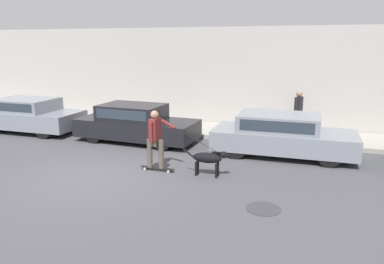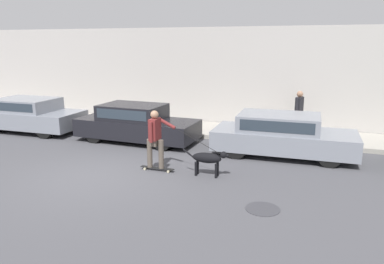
# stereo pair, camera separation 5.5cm
# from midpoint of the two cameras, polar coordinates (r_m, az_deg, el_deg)

# --- Properties ---
(ground_plane) EXTENTS (36.00, 36.00, 0.00)m
(ground_plane) POSITION_cam_midpoint_polar(r_m,az_deg,el_deg) (10.19, -14.28, -6.52)
(ground_plane) COLOR #47474C
(back_wall) EXTENTS (32.00, 0.30, 4.04)m
(back_wall) POSITION_cam_midpoint_polar(r_m,az_deg,el_deg) (16.10, -0.26, 8.47)
(back_wall) COLOR #B2ADA8
(back_wall) RESTS_ON ground_plane
(sidewalk_curb) EXTENTS (30.00, 2.32, 0.15)m
(sidewalk_curb) POSITION_cam_midpoint_polar(r_m,az_deg,el_deg) (15.16, -1.97, 0.72)
(sidewalk_curb) COLOR #A39E93
(sidewalk_curb) RESTS_ON ground_plane
(parked_car_0) EXTENTS (4.07, 1.91, 1.30)m
(parked_car_0) POSITION_cam_midpoint_polar(r_m,az_deg,el_deg) (16.01, -23.35, 2.39)
(parked_car_0) COLOR black
(parked_car_0) RESTS_ON ground_plane
(parked_car_1) EXTENTS (4.30, 1.81, 1.31)m
(parked_car_1) POSITION_cam_midpoint_polar(r_m,az_deg,el_deg) (13.30, -8.38, 1.24)
(parked_car_1) COLOR black
(parked_car_1) RESTS_ON ground_plane
(parked_car_2) EXTENTS (4.34, 1.92, 1.29)m
(parked_car_2) POSITION_cam_midpoint_polar(r_m,az_deg,el_deg) (11.83, 13.73, -0.48)
(parked_car_2) COLOR black
(parked_car_2) RESTS_ON ground_plane
(dog) EXTENTS (1.24, 0.29, 0.71)m
(dog) POSITION_cam_midpoint_polar(r_m,az_deg,el_deg) (9.75, 2.63, -4.08)
(dog) COLOR black
(dog) RESTS_ON ground_plane
(skateboarder) EXTENTS (2.32, 0.58, 1.67)m
(skateboarder) POSITION_cam_midpoint_polar(r_m,az_deg,el_deg) (10.07, -5.44, -0.75)
(skateboarder) COLOR beige
(skateboarder) RESTS_ON ground_plane
(pedestrian_with_bag) EXTENTS (0.31, 0.67, 1.54)m
(pedestrian_with_bag) POSITION_cam_midpoint_polar(r_m,az_deg,el_deg) (14.44, 16.07, 3.34)
(pedestrian_with_bag) COLOR #3D4760
(pedestrian_with_bag) RESTS_ON sidewalk_curb
(manhole_cover) EXTENTS (0.73, 0.73, 0.01)m
(manhole_cover) POSITION_cam_midpoint_polar(r_m,az_deg,el_deg) (8.16, 10.92, -11.43)
(manhole_cover) COLOR #38383D
(manhole_cover) RESTS_ON ground_plane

